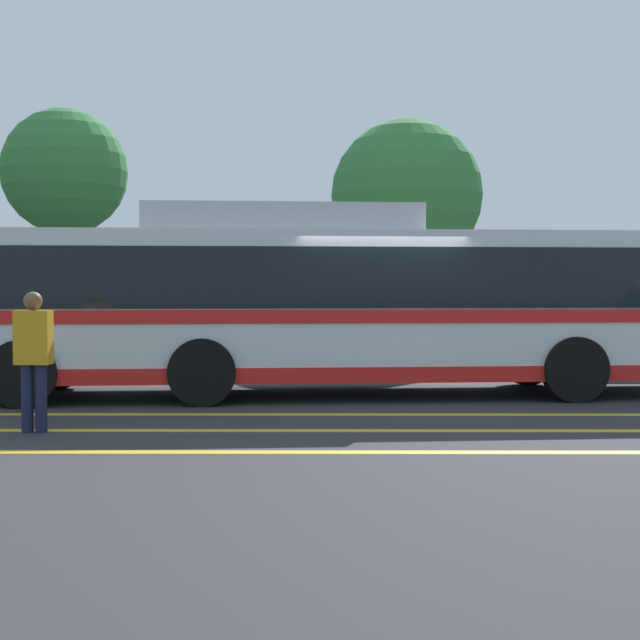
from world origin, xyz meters
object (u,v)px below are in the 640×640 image
Objects in this scene: parked_car_3 at (616,338)px; tree_1 at (407,196)px; tree_0 at (65,172)px; transit_bus at (319,302)px; pedestrian_0 at (34,352)px; parked_car_2 at (323,335)px.

parked_car_3 is 6.90m from tree_1.
tree_1 is (9.19, -1.37, -0.78)m from tree_0.
parked_car_3 is at bearing 118.65° from transit_bus.
pedestrian_0 is at bearing -114.49° from tree_1.
transit_bus is 5.05m from pedestrian_0.
pedestrian_0 is 13.87m from tree_1.
transit_bus is 12.63m from tree_0.
pedestrian_0 is (-3.40, -3.70, -0.55)m from transit_bus.
parked_car_2 is 0.73× the size of tree_0.
transit_bus is 7.48× the size of pedestrian_0.
parked_car_2 is at bearing 68.57° from pedestrian_0.
tree_1 is (-3.93, 4.55, 3.40)m from parked_car_3.
pedestrian_0 reaches higher than parked_car_3.
transit_bus is 9.25m from tree_1.
transit_bus is 4.21m from parked_car_2.
tree_1 is (5.60, 12.30, 3.12)m from pedestrian_0.
parked_car_2 reaches higher than parked_car_3.
tree_0 is at bearing 107.05° from pedestrian_0.
parked_car_2 is (0.05, 4.14, -0.76)m from transit_bus.
transit_bus is at bearing -54.99° from tree_0.
tree_0 is (-3.58, 13.67, 3.90)m from pedestrian_0.
tree_0 reaches higher than transit_bus.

